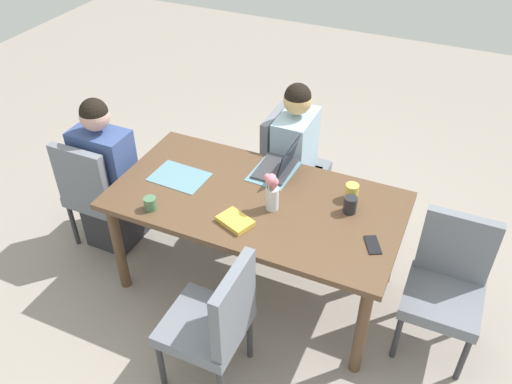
# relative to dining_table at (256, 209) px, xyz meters

# --- Properties ---
(ground_plane) EXTENTS (10.00, 10.00, 0.00)m
(ground_plane) POSITION_rel_dining_table_xyz_m (0.00, 0.00, -0.67)
(ground_plane) COLOR gray
(dining_table) EXTENTS (1.82, 0.95, 0.76)m
(dining_table) POSITION_rel_dining_table_xyz_m (0.00, 0.00, 0.00)
(dining_table) COLOR brown
(dining_table) RESTS_ON ground_plane
(chair_head_left_left_near) EXTENTS (0.44, 0.44, 0.90)m
(chair_head_left_left_near) POSITION_rel_dining_table_xyz_m (-1.23, -0.07, -0.17)
(chair_head_left_left_near) COLOR slate
(chair_head_left_left_near) RESTS_ON ground_plane
(person_head_left_left_near) EXTENTS (0.40, 0.36, 1.19)m
(person_head_left_left_near) POSITION_rel_dining_table_xyz_m (-1.17, 0.00, -0.15)
(person_head_left_left_near) COLOR #2D2D33
(person_head_left_left_near) RESTS_ON ground_plane
(chair_far_left_mid) EXTENTS (0.44, 0.44, 0.90)m
(chair_far_left_mid) POSITION_rel_dining_table_xyz_m (-0.10, 0.81, -0.17)
(chair_far_left_mid) COLOR slate
(chair_far_left_mid) RESTS_ON ground_plane
(person_far_left_mid) EXTENTS (0.36, 0.40, 1.19)m
(person_far_left_mid) POSITION_rel_dining_table_xyz_m (-0.02, 0.75, -0.15)
(person_far_left_mid) COLOR #2D2D33
(person_far_left_mid) RESTS_ON ground_plane
(chair_near_left_far) EXTENTS (0.44, 0.44, 0.90)m
(chair_near_left_far) POSITION_rel_dining_table_xyz_m (0.10, -0.76, -0.17)
(chair_near_left_far) COLOR slate
(chair_near_left_far) RESTS_ON ground_plane
(chair_head_right_right_near) EXTENTS (0.44, 0.44, 0.90)m
(chair_head_right_right_near) POSITION_rel_dining_table_xyz_m (1.21, 0.05, -0.17)
(chair_head_right_right_near) COLOR slate
(chair_head_right_right_near) RESTS_ON ground_plane
(flower_vase) EXTENTS (0.09, 0.11, 0.27)m
(flower_vase) POSITION_rel_dining_table_xyz_m (0.13, -0.05, 0.23)
(flower_vase) COLOR silver
(flower_vase) RESTS_ON dining_table
(placemat_head_left_left_near) EXTENTS (0.37, 0.28, 0.00)m
(placemat_head_left_left_near) POSITION_rel_dining_table_xyz_m (-0.55, 0.00, 0.09)
(placemat_head_left_left_near) COLOR slate
(placemat_head_left_left_near) RESTS_ON dining_table
(placemat_far_left_mid) EXTENTS (0.28, 0.37, 0.00)m
(placemat_far_left_mid) POSITION_rel_dining_table_xyz_m (-0.01, 0.31, 0.09)
(placemat_far_left_mid) COLOR slate
(placemat_far_left_mid) RESTS_ON dining_table
(laptop_far_left_mid) EXTENTS (0.22, 0.32, 0.21)m
(laptop_far_left_mid) POSITION_rel_dining_table_xyz_m (0.02, 0.33, 0.13)
(laptop_far_left_mid) COLOR #38383D
(laptop_far_left_mid) RESTS_ON dining_table
(coffee_mug_near_left) EXTENTS (0.08, 0.08, 0.11)m
(coffee_mug_near_left) POSITION_rel_dining_table_xyz_m (0.54, 0.24, 0.14)
(coffee_mug_near_left) COLOR #DBC64C
(coffee_mug_near_left) RESTS_ON dining_table
(coffee_mug_near_right) EXTENTS (0.08, 0.08, 0.11)m
(coffee_mug_near_right) POSITION_rel_dining_table_xyz_m (0.57, 0.11, 0.14)
(coffee_mug_near_right) COLOR #232328
(coffee_mug_near_right) RESTS_ON dining_table
(coffee_mug_centre_left) EXTENTS (0.08, 0.08, 0.08)m
(coffee_mug_centre_left) POSITION_rel_dining_table_xyz_m (-0.54, -0.35, 0.12)
(coffee_mug_centre_left) COLOR #47704C
(coffee_mug_centre_left) RESTS_ON dining_table
(book_red_cover) EXTENTS (0.24, 0.20, 0.03)m
(book_red_cover) POSITION_rel_dining_table_xyz_m (-0.01, -0.26, 0.10)
(book_red_cover) COLOR gold
(book_red_cover) RESTS_ON dining_table
(phone_black) EXTENTS (0.13, 0.17, 0.01)m
(phone_black) POSITION_rel_dining_table_xyz_m (0.77, -0.12, 0.09)
(phone_black) COLOR black
(phone_black) RESTS_ON dining_table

